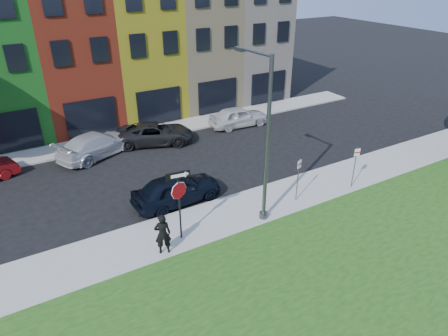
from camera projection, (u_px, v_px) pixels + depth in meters
ground at (296, 238)px, 18.08m from camera, size 120.00×120.00×0.00m
sidewalk_near at (289, 195)px, 21.25m from camera, size 40.00×3.00×0.12m
sidewalk_far at (127, 137)px, 28.23m from camera, size 40.00×2.40×0.12m
rowhouse_block at (101, 50)px, 30.93m from camera, size 30.00×10.12×10.00m
stop_sign at (179, 192)px, 16.79m from camera, size 1.05×0.17×3.34m
man at (163, 234)px, 16.57m from camera, size 0.95×0.85×1.89m
sedan_near at (177, 189)px, 20.38m from camera, size 2.45×4.85×1.57m
parked_car_silver at (97, 144)px, 25.39m from camera, size 6.11×6.91×1.54m
parked_car_dark at (155, 133)px, 27.13m from camera, size 5.74×6.71×1.43m
parked_car_white at (239, 117)px, 29.94m from camera, size 2.43×4.71×1.52m
street_lamp at (264, 142)px, 17.62m from camera, size 0.51×2.58×7.77m
parking_sign_a at (298, 175)px, 19.99m from camera, size 0.31×0.14×2.44m
parking_sign_b at (355, 162)px, 21.27m from camera, size 0.31×0.12×2.41m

